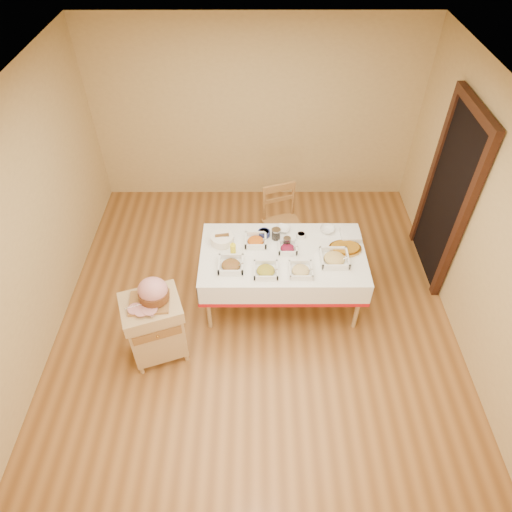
{
  "coord_description": "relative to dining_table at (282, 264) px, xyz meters",
  "views": [
    {
      "loc": [
        -0.0,
        -3.34,
        4.2
      ],
      "look_at": [
        0.0,
        0.2,
        0.81
      ],
      "focal_mm": 32.0,
      "sensor_mm": 36.0,
      "label": 1
    }
  ],
  "objects": [
    {
      "name": "butcher_cart",
      "position": [
        -1.33,
        -0.76,
        -0.14
      ],
      "size": [
        0.7,
        0.64,
        0.81
      ],
      "color": "tan",
      "rests_on": "ground"
    },
    {
      "name": "mustard_bottle",
      "position": [
        -0.54,
        -0.03,
        0.25
      ],
      "size": [
        0.06,
        0.06,
        0.2
      ],
      "color": "yellow",
      "rests_on": "dining_table"
    },
    {
      "name": "small_bowl_left",
      "position": [
        -0.61,
        0.24,
        0.19
      ],
      "size": [
        0.13,
        0.13,
        0.06
      ],
      "color": "white",
      "rests_on": "dining_table"
    },
    {
      "name": "plate_stack",
      "position": [
        0.78,
        0.26,
        0.19
      ],
      "size": [
        0.22,
        0.22,
        0.07
      ],
      "color": "white",
      "rests_on": "dining_table"
    },
    {
      "name": "bowl_white_imported",
      "position": [
        0.02,
        0.39,
        0.18
      ],
      "size": [
        0.2,
        0.2,
        0.04
      ],
      "primitive_type": "imported",
      "rotation": [
        0.0,
        0.0,
        -0.3
      ],
      "color": "white",
      "rests_on": "dining_table"
    },
    {
      "name": "small_bowl_right",
      "position": [
        0.22,
        0.27,
        0.19
      ],
      "size": [
        0.11,
        0.11,
        0.05
      ],
      "color": "white",
      "rests_on": "dining_table"
    },
    {
      "name": "serving_dish_a",
      "position": [
        -0.56,
        -0.22,
        0.2
      ],
      "size": [
        0.27,
        0.27,
        0.12
      ],
      "color": "white",
      "rests_on": "dining_table"
    },
    {
      "name": "serving_dish_c",
      "position": [
        0.17,
        -0.3,
        0.19
      ],
      "size": [
        0.25,
        0.25,
        0.1
      ],
      "color": "white",
      "rests_on": "dining_table"
    },
    {
      "name": "doorway",
      "position": [
        1.9,
        0.6,
        0.51
      ],
      "size": [
        0.09,
        1.1,
        2.2
      ],
      "color": "black",
      "rests_on": "ground"
    },
    {
      "name": "room_shell",
      "position": [
        -0.3,
        -0.3,
        0.7
      ],
      "size": [
        5.0,
        5.0,
        5.0
      ],
      "color": "#955F2E",
      "rests_on": "ground"
    },
    {
      "name": "bowl_small_imported",
      "position": [
        0.53,
        0.37,
        0.19
      ],
      "size": [
        0.2,
        0.2,
        0.05
      ],
      "primitive_type": "imported",
      "rotation": [
        0.0,
        0.0,
        -0.19
      ],
      "color": "white",
      "rests_on": "dining_table"
    },
    {
      "name": "serving_dish_e",
      "position": [
        -0.3,
        0.16,
        0.2
      ],
      "size": [
        0.25,
        0.24,
        0.12
      ],
      "color": "white",
      "rests_on": "dining_table"
    },
    {
      "name": "serving_dish_f",
      "position": [
        0.05,
        0.05,
        0.19
      ],
      "size": [
        0.22,
        0.21,
        0.1
      ],
      "color": "white",
      "rests_on": "dining_table"
    },
    {
      "name": "small_bowl_mid",
      "position": [
        -0.2,
        0.3,
        0.19
      ],
      "size": [
        0.14,
        0.14,
        0.06
      ],
      "color": "navy",
      "rests_on": "dining_table"
    },
    {
      "name": "serving_dish_d",
      "position": [
        0.55,
        -0.12,
        0.2
      ],
      "size": [
        0.3,
        0.3,
        0.11
      ],
      "color": "white",
      "rests_on": "dining_table"
    },
    {
      "name": "bread_basket",
      "position": [
        -0.68,
        0.18,
        0.21
      ],
      "size": [
        0.26,
        0.26,
        0.11
      ],
      "color": "white",
      "rests_on": "dining_table"
    },
    {
      "name": "dining_chair",
      "position": [
        0.04,
        0.81,
        -0.08
      ],
      "size": [
        0.56,
        0.55,
        1.0
      ],
      "color": "brown",
      "rests_on": "ground"
    },
    {
      "name": "preserve_jar_right",
      "position": [
        0.05,
        0.13,
        0.21
      ],
      "size": [
        0.09,
        0.09,
        0.11
      ],
      "color": "silver",
      "rests_on": "dining_table"
    },
    {
      "name": "preserve_jar_left",
      "position": [
        -0.07,
        0.24,
        0.22
      ],
      "size": [
        0.1,
        0.1,
        0.13
      ],
      "color": "silver",
      "rests_on": "dining_table"
    },
    {
      "name": "ham_on_board",
      "position": [
        -1.29,
        -0.73,
        0.33
      ],
      "size": [
        0.41,
        0.39,
        0.27
      ],
      "color": "brown",
      "rests_on": "butcher_cart"
    },
    {
      "name": "dining_table",
      "position": [
        0.0,
        0.0,
        0.0
      ],
      "size": [
        1.82,
        1.02,
        0.76
      ],
      "color": "tan",
      "rests_on": "ground"
    },
    {
      "name": "serving_dish_b",
      "position": [
        -0.19,
        -0.3,
        0.19
      ],
      "size": [
        0.25,
        0.25,
        0.1
      ],
      "color": "white",
      "rests_on": "dining_table"
    },
    {
      "name": "brass_platter",
      "position": [
        0.69,
        0.06,
        0.18
      ],
      "size": [
        0.37,
        0.26,
        0.05
      ],
      "color": "#B98734",
      "rests_on": "dining_table"
    }
  ]
}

